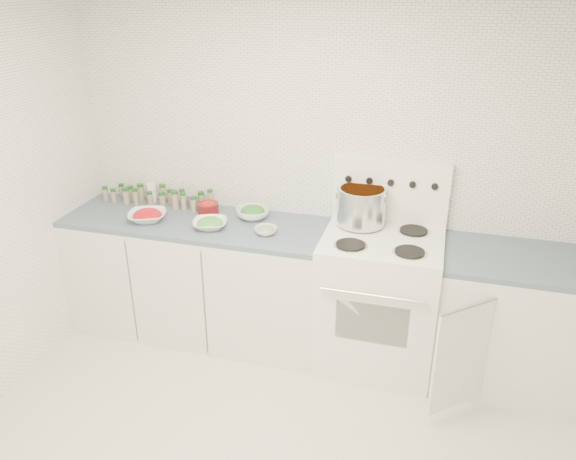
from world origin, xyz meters
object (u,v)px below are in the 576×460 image
(stock_pot, at_px, (362,204))
(bowl_snowpea, at_px, (210,224))
(stove, at_px, (379,297))
(bowl_tomato, at_px, (147,216))

(stock_pot, relative_size, bowl_snowpea, 1.19)
(stove, xyz_separation_m, bowl_snowpea, (-1.15, -0.09, 0.44))
(stock_pot, distance_m, bowl_tomato, 1.47)
(bowl_snowpea, bearing_deg, stove, 4.44)
(bowl_tomato, bearing_deg, stove, 3.22)
(bowl_snowpea, bearing_deg, stock_pot, 14.48)
(bowl_tomato, relative_size, bowl_snowpea, 1.15)
(stove, bearing_deg, bowl_snowpea, -175.56)
(bowl_tomato, bearing_deg, bowl_snowpea, 0.19)
(stove, distance_m, bowl_snowpea, 1.23)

